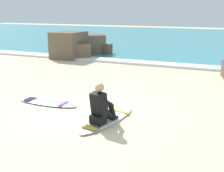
# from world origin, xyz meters

# --- Properties ---
(ground_plane) EXTENTS (80.00, 80.00, 0.00)m
(ground_plane) POSITION_xyz_m (0.00, 0.00, 0.00)
(ground_plane) COLOR beige
(sea) EXTENTS (80.00, 28.00, 0.10)m
(sea) POSITION_xyz_m (0.00, 21.32, 0.05)
(sea) COLOR teal
(sea) RESTS_ON ground
(breaking_foam) EXTENTS (80.00, 0.90, 0.11)m
(breaking_foam) POSITION_xyz_m (0.00, 7.62, 0.06)
(breaking_foam) COLOR white
(breaking_foam) RESTS_ON ground
(surfboard_main) EXTENTS (0.81, 2.21, 0.08)m
(surfboard_main) POSITION_xyz_m (0.87, -0.19, 0.04)
(surfboard_main) COLOR white
(surfboard_main) RESTS_ON ground
(surfer_seated) EXTENTS (0.47, 0.75, 0.95)m
(surfer_seated) POSITION_xyz_m (0.84, -0.48, 0.44)
(surfer_seated) COLOR black
(surfer_seated) RESTS_ON surfboard_main
(surfboard_spare_near) EXTENTS (1.90, 0.55, 0.08)m
(surfboard_spare_near) POSITION_xyz_m (-1.28, 0.35, 0.04)
(surfboard_spare_near) COLOR #9ED1E5
(surfboard_spare_near) RESTS_ON ground
(rock_outcrop_distant) EXTENTS (2.45, 3.76, 1.42)m
(rock_outcrop_distant) POSITION_xyz_m (-4.88, 8.56, 0.58)
(rock_outcrop_distant) COLOR brown
(rock_outcrop_distant) RESTS_ON ground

